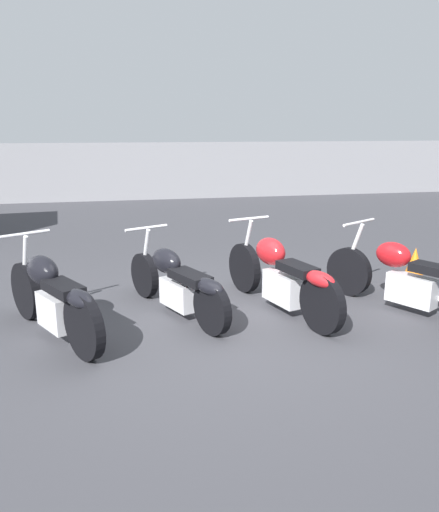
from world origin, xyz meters
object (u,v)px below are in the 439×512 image
object	(u,v)px
motorcycle_slot_2	(281,276)
motorcycle_slot_3	(411,279)
motorcycle_slot_1	(177,283)
motorcycle_slot_0	(53,297)
traffic_cone_near	(414,266)

from	to	relation	value
motorcycle_slot_2	motorcycle_slot_3	xyz separation A→B (m)	(1.48, -0.34, -0.02)
motorcycle_slot_3	motorcycle_slot_1	bearing A→B (deg)	140.54
motorcycle_slot_0	motorcycle_slot_2	distance (m)	2.56
motorcycle_slot_1	motorcycle_slot_2	xyz separation A→B (m)	(1.22, -0.12, 0.04)
motorcycle_slot_2	traffic_cone_near	size ratio (longest dim) A/B	4.20
motorcycle_slot_1	motorcycle_slot_3	world-z (taller)	motorcycle_slot_3
motorcycle_slot_1	motorcycle_slot_3	bearing A→B (deg)	-34.40
traffic_cone_near	motorcycle_slot_1	bearing A→B (deg)	-170.94
motorcycle_slot_3	motorcycle_slot_0	bearing A→B (deg)	149.30
motorcycle_slot_0	motorcycle_slot_1	bearing A→B (deg)	-13.85
motorcycle_slot_0	motorcycle_slot_3	xyz separation A→B (m)	(4.02, -0.06, -0.03)
motorcycle_slot_2	motorcycle_slot_0	bearing A→B (deg)	169.23
motorcycle_slot_1	traffic_cone_near	bearing A→B (deg)	-15.72
motorcycle_slot_2	traffic_cone_near	distance (m)	2.27
motorcycle_slot_1	motorcycle_slot_2	world-z (taller)	motorcycle_slot_2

